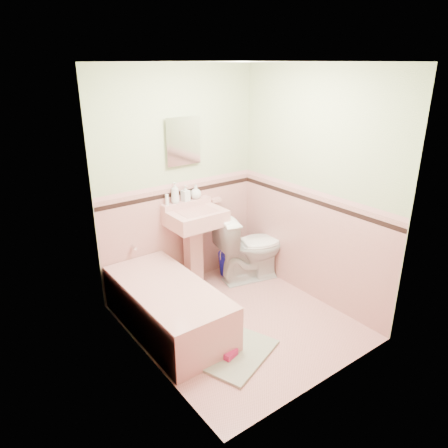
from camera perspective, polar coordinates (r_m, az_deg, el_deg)
floor at (r=4.42m, az=1.98°, el=-13.13°), size 2.20×2.20×0.00m
ceiling at (r=3.66m, az=2.50°, el=21.27°), size 2.20×2.20×0.00m
wall_back at (r=4.73m, az=-6.17°, el=5.82°), size 2.50×0.00×2.50m
wall_front at (r=3.14m, az=14.85°, el=-2.89°), size 2.50×0.00×2.50m
wall_left at (r=3.37m, az=-11.22°, el=-0.92°), size 0.00×2.50×2.50m
wall_right at (r=4.53m, az=12.18°, el=4.76°), size 0.00×2.50×2.50m
wainscot_back at (r=4.93m, az=-5.81°, el=-1.51°), size 2.00×0.00×2.00m
wainscot_front at (r=3.46m, az=13.67°, el=-12.72°), size 2.00×0.00×2.00m
wainscot_left at (r=3.66m, az=-10.32°, el=-10.35°), size 0.00×2.20×2.20m
wainscot_right at (r=4.74m, az=11.49°, el=-2.82°), size 0.00×2.20×2.20m
accent_back at (r=4.75m, az=-6.00°, el=4.26°), size 2.00×0.00×2.00m
accent_front at (r=3.20m, az=14.39°, el=-4.91°), size 2.00×0.00×2.00m
accent_left at (r=3.42m, az=-10.80°, el=-2.87°), size 0.00×2.20×2.20m
accent_right at (r=4.55m, az=11.91°, el=3.15°), size 0.00×2.20×2.20m
cap_back at (r=4.72m, az=-6.05°, el=5.42°), size 2.00×0.00×2.00m
cap_front at (r=3.16m, az=14.55°, el=-3.28°), size 2.00×0.00×2.00m
cap_left at (r=3.38m, az=-10.91°, el=-1.33°), size 0.00×2.20×2.20m
cap_right at (r=4.52m, az=12.00°, el=4.36°), size 0.00×2.20×2.20m
bathtub at (r=4.24m, az=-7.65°, el=-11.35°), size 0.70×1.50×0.45m
tub_faucet at (r=4.63m, az=-12.27°, el=-3.08°), size 0.04×0.12×0.04m
sink at (r=4.82m, az=-3.85°, el=-3.51°), size 0.61×0.50×0.96m
sink_faucet at (r=4.76m, az=-4.90°, el=2.18°), size 0.02×0.02×0.10m
medicine_cabinet at (r=4.63m, az=-5.66°, el=11.22°), size 0.38×0.04×0.47m
soap_dish at (r=5.03m, az=-1.19°, el=3.30°), size 0.13×0.08×0.04m
soap_bottle_left at (r=4.67m, az=-6.71°, el=4.27°), size 0.11×0.11×0.24m
soap_bottle_mid at (r=4.74m, az=-5.28°, el=4.23°), size 0.09×0.09×0.18m
soap_bottle_right at (r=4.81m, az=-3.89°, el=4.42°), size 0.14×0.14×0.16m
tube at (r=4.63m, az=-7.80°, el=3.34°), size 0.05×0.05×0.12m
toilet at (r=5.04m, az=3.62°, el=-3.13°), size 0.91×0.64×0.84m
bucket at (r=5.25m, az=0.77°, el=-5.41°), size 0.34×0.34×0.29m
bath_mat at (r=3.98m, az=1.93°, el=-17.31°), size 0.85×0.71×0.03m
shoe at (r=3.91m, az=0.92°, el=-17.35°), size 0.16×0.11×0.06m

